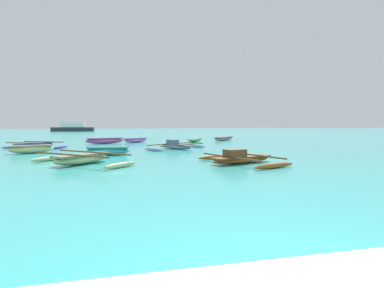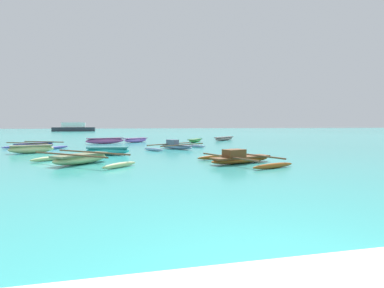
{
  "view_description": "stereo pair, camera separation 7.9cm",
  "coord_description": "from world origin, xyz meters",
  "px_view_note": "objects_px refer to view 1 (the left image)",
  "views": [
    {
      "loc": [
        -1.68,
        -2.05,
        1.67
      ],
      "look_at": [
        3.09,
        18.87,
        0.25
      ],
      "focal_mm": 28.0,
      "sensor_mm": 36.0,
      "label": 1
    },
    {
      "loc": [
        -1.61,
        -2.07,
        1.67
      ],
      "look_at": [
        3.09,
        18.87,
        0.25
      ],
      "focal_mm": 28.0,
      "sensor_mm": 36.0,
      "label": 2
    }
  ],
  "objects_px": {
    "moored_boat_0": "(82,159)",
    "moored_boat_8": "(176,146)",
    "moored_boat_3": "(224,138)",
    "moored_boat_5": "(35,145)",
    "moored_boat_2": "(108,150)",
    "distant_ferry": "(73,128)",
    "moored_boat_1": "(105,141)",
    "moored_boat_7": "(195,140)",
    "moored_boat_6": "(135,140)",
    "moored_boat_4": "(31,149)",
    "moored_boat_9": "(241,159)"
  },
  "relations": [
    {
      "from": "moored_boat_9",
      "to": "moored_boat_3",
      "type": "bearing_deg",
      "value": 53.56
    },
    {
      "from": "moored_boat_3",
      "to": "moored_boat_5",
      "type": "xyz_separation_m",
      "value": [
        -15.99,
        -6.84,
        0.0
      ]
    },
    {
      "from": "moored_boat_6",
      "to": "moored_boat_8",
      "type": "distance_m",
      "value": 8.47
    },
    {
      "from": "moored_boat_1",
      "to": "moored_boat_7",
      "type": "height_order",
      "value": "moored_boat_1"
    },
    {
      "from": "moored_boat_1",
      "to": "moored_boat_9",
      "type": "relative_size",
      "value": 0.76
    },
    {
      "from": "moored_boat_9",
      "to": "moored_boat_6",
      "type": "bearing_deg",
      "value": 83.65
    },
    {
      "from": "moored_boat_1",
      "to": "distant_ferry",
      "type": "relative_size",
      "value": 0.35
    },
    {
      "from": "moored_boat_7",
      "to": "moored_boat_8",
      "type": "height_order",
      "value": "moored_boat_8"
    },
    {
      "from": "moored_boat_2",
      "to": "distant_ferry",
      "type": "height_order",
      "value": "distant_ferry"
    },
    {
      "from": "moored_boat_2",
      "to": "distant_ferry",
      "type": "xyz_separation_m",
      "value": [
        -10.88,
        58.51,
        0.6
      ]
    },
    {
      "from": "moored_boat_0",
      "to": "moored_boat_6",
      "type": "distance_m",
      "value": 15.04
    },
    {
      "from": "moored_boat_0",
      "to": "moored_boat_9",
      "type": "distance_m",
      "value": 6.74
    },
    {
      "from": "moored_boat_1",
      "to": "moored_boat_5",
      "type": "xyz_separation_m",
      "value": [
        -4.37,
        -4.2,
        -0.06
      ]
    },
    {
      "from": "moored_boat_0",
      "to": "moored_boat_2",
      "type": "distance_m",
      "value": 3.67
    },
    {
      "from": "moored_boat_0",
      "to": "moored_boat_8",
      "type": "distance_m",
      "value": 8.42
    },
    {
      "from": "moored_boat_2",
      "to": "moored_boat_9",
      "type": "bearing_deg",
      "value": -32.34
    },
    {
      "from": "moored_boat_5",
      "to": "moored_boat_6",
      "type": "relative_size",
      "value": 1.74
    },
    {
      "from": "moored_boat_1",
      "to": "moored_boat_8",
      "type": "distance_m",
      "value": 8.37
    },
    {
      "from": "moored_boat_8",
      "to": "moored_boat_9",
      "type": "distance_m",
      "value": 8.05
    },
    {
      "from": "moored_boat_9",
      "to": "distant_ferry",
      "type": "relative_size",
      "value": 0.45
    },
    {
      "from": "moored_boat_6",
      "to": "distant_ferry",
      "type": "height_order",
      "value": "distant_ferry"
    },
    {
      "from": "moored_boat_3",
      "to": "distant_ferry",
      "type": "xyz_separation_m",
      "value": [
        -21.76,
        46.05,
        0.64
      ]
    },
    {
      "from": "moored_boat_2",
      "to": "moored_boat_3",
      "type": "bearing_deg",
      "value": 56.68
    },
    {
      "from": "moored_boat_4",
      "to": "distant_ferry",
      "type": "distance_m",
      "value": 56.89
    },
    {
      "from": "moored_boat_2",
      "to": "moored_boat_8",
      "type": "xyz_separation_m",
      "value": [
        4.26,
        3.1,
        -0.04
      ]
    },
    {
      "from": "moored_boat_7",
      "to": "moored_boat_3",
      "type": "bearing_deg",
      "value": -30.73
    },
    {
      "from": "moored_boat_1",
      "to": "moored_boat_6",
      "type": "relative_size",
      "value": 1.34
    },
    {
      "from": "moored_boat_4",
      "to": "distant_ferry",
      "type": "relative_size",
      "value": 0.26
    },
    {
      "from": "moored_boat_1",
      "to": "moored_boat_2",
      "type": "relative_size",
      "value": 1.37
    },
    {
      "from": "moored_boat_3",
      "to": "moored_boat_4",
      "type": "xyz_separation_m",
      "value": [
        -15.23,
        -10.46,
        0.05
      ]
    },
    {
      "from": "moored_boat_0",
      "to": "moored_boat_7",
      "type": "relative_size",
      "value": 1.71
    },
    {
      "from": "moored_boat_8",
      "to": "moored_boat_4",
      "type": "bearing_deg",
      "value": -118.33
    },
    {
      "from": "moored_boat_2",
      "to": "moored_boat_4",
      "type": "height_order",
      "value": "moored_boat_4"
    },
    {
      "from": "moored_boat_0",
      "to": "moored_boat_5",
      "type": "height_order",
      "value": "moored_boat_0"
    },
    {
      "from": "moored_boat_7",
      "to": "moored_boat_9",
      "type": "xyz_separation_m",
      "value": [
        -1.66,
        -15.48,
        0.04
      ]
    },
    {
      "from": "moored_boat_8",
      "to": "moored_boat_7",
      "type": "bearing_deg",
      "value": 122.0
    },
    {
      "from": "moored_boat_0",
      "to": "moored_boat_1",
      "type": "distance_m",
      "value": 13.38
    },
    {
      "from": "moored_boat_4",
      "to": "moored_boat_9",
      "type": "bearing_deg",
      "value": -52.67
    },
    {
      "from": "moored_boat_8",
      "to": "distant_ferry",
      "type": "xyz_separation_m",
      "value": [
        -15.14,
        55.41,
        0.64
      ]
    },
    {
      "from": "moored_boat_3",
      "to": "moored_boat_9",
      "type": "relative_size",
      "value": 0.7
    },
    {
      "from": "moored_boat_5",
      "to": "distant_ferry",
      "type": "bearing_deg",
      "value": 34.86
    },
    {
      "from": "moored_boat_1",
      "to": "moored_boat_9",
      "type": "distance_m",
      "value": 16.0
    },
    {
      "from": "moored_boat_9",
      "to": "distant_ferry",
      "type": "distance_m",
      "value": 65.47
    },
    {
      "from": "moored_boat_4",
      "to": "moored_boat_6",
      "type": "bearing_deg",
      "value": 37.37
    },
    {
      "from": "moored_boat_0",
      "to": "moored_boat_9",
      "type": "height_order",
      "value": "moored_boat_9"
    },
    {
      "from": "moored_boat_3",
      "to": "moored_boat_6",
      "type": "distance_m",
      "value": 9.08
    },
    {
      "from": "moored_boat_2",
      "to": "moored_boat_4",
      "type": "distance_m",
      "value": 4.8
    },
    {
      "from": "moored_boat_4",
      "to": "moored_boat_5",
      "type": "relative_size",
      "value": 0.57
    },
    {
      "from": "moored_boat_2",
      "to": "moored_boat_9",
      "type": "distance_m",
      "value": 7.48
    },
    {
      "from": "moored_boat_0",
      "to": "distant_ferry",
      "type": "bearing_deg",
      "value": 51.73
    }
  ]
}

